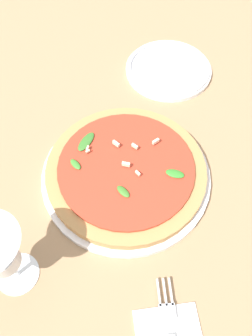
{
  "coord_description": "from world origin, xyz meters",
  "views": [
    {
      "loc": [
        -0.34,
        -0.03,
        0.52
      ],
      "look_at": [
        -0.04,
        0.02,
        0.03
      ],
      "focal_mm": 35.0,
      "sensor_mm": 36.0,
      "label": 1
    }
  ],
  "objects": [
    {
      "name": "ground_plane",
      "position": [
        0.0,
        0.0,
        0.0
      ],
      "size": [
        6.0,
        6.0,
        0.0
      ],
      "primitive_type": "plane",
      "color": "#9E7A56"
    },
    {
      "name": "pizza_arugula_main",
      "position": [
        -0.04,
        0.02,
        0.02
      ],
      "size": [
        0.31,
        0.31,
        0.05
      ],
      "color": "white",
      "rests_on": "ground_plane"
    },
    {
      "name": "side_plate_white",
      "position": [
        0.25,
        -0.03,
        0.01
      ],
      "size": [
        0.19,
        0.19,
        0.02
      ],
      "color": "white",
      "rests_on": "ground_plane"
    }
  ]
}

